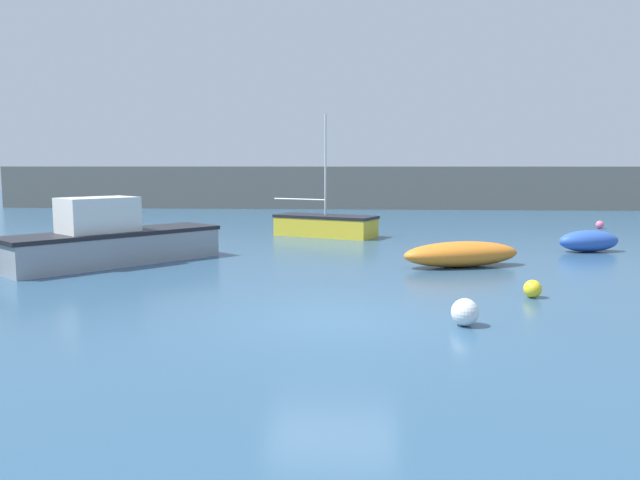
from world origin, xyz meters
name	(u,v)px	position (x,y,z in m)	size (l,w,h in m)	color
ground_plane	(333,322)	(0.00, 0.00, -0.10)	(120.00, 120.00, 0.20)	#2D5170
harbor_breakwater	(355,187)	(0.00, 31.44, 1.42)	(48.83, 3.27, 2.85)	slate
rowboat_white_midwater	(461,254)	(3.41, 6.27, 0.37)	(3.72, 2.23, 0.73)	orange
motorboat_grey_hull	(111,241)	(-6.85, 6.03, 0.70)	(5.52, 6.06, 1.99)	gray
fishing_dinghy_green	(589,241)	(8.20, 9.77, 0.37)	(2.27, 1.38, 0.73)	#2D56B7
dinghy_near_pier	(92,223)	(-11.69, 15.59, 0.33)	(2.21, 1.19, 0.66)	navy
sailboat_twin_hulled	(325,225)	(-0.99, 13.81, 0.46)	(4.50, 3.12, 4.97)	yellow
mooring_buoy_pink	(600,225)	(11.53, 17.86, 0.18)	(0.37, 0.37, 0.37)	#EA668C
mooring_buoy_white	(465,312)	(2.44, -0.51, 0.25)	(0.51, 0.51, 0.51)	white
mooring_buoy_yellow	(533,289)	(4.32, 2.06, 0.20)	(0.40, 0.40, 0.40)	yellow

